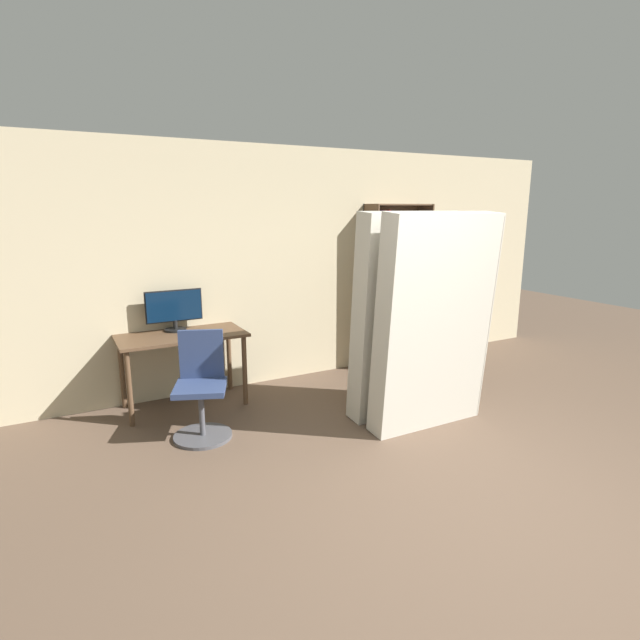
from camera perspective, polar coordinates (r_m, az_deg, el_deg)
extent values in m
plane|color=brown|center=(3.72, 20.30, -21.08)|extent=(16.00, 16.00, 0.00)
cube|color=#C6B793|center=(5.87, -3.83, 6.13)|extent=(8.00, 0.06, 2.70)
cube|color=brown|center=(5.24, -15.53, -1.75)|extent=(1.25, 0.63, 0.03)
cylinder|color=brown|center=(5.02, -20.95, -7.37)|extent=(0.05, 0.05, 0.74)
cylinder|color=brown|center=(5.26, -8.60, -5.72)|extent=(0.05, 0.05, 0.74)
cylinder|color=brown|center=(5.50, -21.68, -5.70)|extent=(0.05, 0.05, 0.74)
cylinder|color=brown|center=(5.72, -10.34, -4.28)|extent=(0.05, 0.05, 0.74)
cylinder|color=black|center=(5.40, -16.18, -1.08)|extent=(0.22, 0.22, 0.02)
cylinder|color=black|center=(5.39, -16.21, -0.51)|extent=(0.04, 0.04, 0.09)
cube|color=black|center=(5.35, -16.36, 1.57)|extent=(0.58, 0.02, 0.33)
cube|color=#0A1E38|center=(5.35, -16.34, 1.56)|extent=(0.55, 0.03, 0.31)
cylinder|color=#4C4C51|center=(4.72, -13.23, -12.78)|extent=(0.52, 0.52, 0.03)
cylinder|color=#4C4C51|center=(4.63, -13.37, -10.26)|extent=(0.05, 0.05, 0.42)
cube|color=navy|center=(4.55, -13.52, -7.53)|extent=(0.57, 0.57, 0.05)
cube|color=navy|center=(4.66, -13.40, -3.80)|extent=(0.38, 0.18, 0.45)
cube|color=brown|center=(6.26, 5.70, 3.58)|extent=(0.02, 0.32, 2.07)
cube|color=brown|center=(6.76, 11.59, 4.06)|extent=(0.02, 0.32, 2.07)
cube|color=brown|center=(6.62, 7.96, 4.02)|extent=(0.85, 0.02, 2.07)
cube|color=brown|center=(6.74, 8.46, -4.80)|extent=(0.82, 0.29, 0.02)
cube|color=brown|center=(6.62, 8.58, -1.42)|extent=(0.82, 0.29, 0.02)
cube|color=brown|center=(6.54, 8.69, 2.06)|extent=(0.82, 0.29, 0.02)
cube|color=brown|center=(6.48, 8.82, 5.63)|extent=(0.82, 0.29, 0.02)
cube|color=brown|center=(6.44, 8.94, 9.25)|extent=(0.82, 0.29, 0.02)
cube|color=brown|center=(6.43, 9.07, 12.89)|extent=(0.82, 0.29, 0.02)
cube|color=orange|center=(6.50, 5.64, -3.89)|extent=(0.03, 0.21, 0.30)
cube|color=gold|center=(6.49, 6.25, -4.01)|extent=(0.04, 0.16, 0.29)
cube|color=silver|center=(6.55, 6.26, -3.75)|extent=(0.04, 0.16, 0.31)
cube|color=silver|center=(6.54, 6.75, -3.61)|extent=(0.03, 0.16, 0.35)
cube|color=teal|center=(6.59, 6.87, -3.45)|extent=(0.03, 0.19, 0.36)
cube|color=red|center=(6.58, 7.37, -3.50)|extent=(0.03, 0.16, 0.35)
cube|color=teal|center=(6.38, 5.77, -0.19)|extent=(0.03, 0.24, 0.35)
cube|color=brown|center=(6.39, 6.09, -0.36)|extent=(0.02, 0.23, 0.31)
cube|color=brown|center=(6.40, 6.35, -0.32)|extent=(0.03, 0.22, 0.31)
cube|color=#1E4C9E|center=(6.46, 6.50, -0.51)|extent=(0.04, 0.20, 0.25)
cube|color=#7A2D84|center=(6.45, 6.94, -0.50)|extent=(0.03, 0.20, 0.26)
cube|color=#7A2D84|center=(6.50, 6.99, -0.23)|extent=(0.03, 0.19, 0.30)
cube|color=#1E4C9E|center=(6.45, 7.69, -0.36)|extent=(0.02, 0.17, 0.29)
cube|color=#232328|center=(6.48, 7.91, -0.47)|extent=(0.02, 0.17, 0.26)
cube|color=red|center=(6.27, 6.09, 3.23)|extent=(0.04, 0.16, 0.31)
cube|color=#1E4C9E|center=(6.30, 6.43, 2.98)|extent=(0.04, 0.18, 0.25)
cube|color=#287A38|center=(6.33, 6.69, 2.97)|extent=(0.03, 0.17, 0.24)
cube|color=#287A38|center=(6.33, 7.02, 3.43)|extent=(0.03, 0.19, 0.34)
cube|color=#232328|center=(6.20, 6.24, 7.00)|extent=(0.03, 0.17, 0.33)
cube|color=orange|center=(6.25, 6.38, 6.79)|extent=(0.03, 0.24, 0.27)
cube|color=brown|center=(6.25, 6.76, 7.00)|extent=(0.03, 0.20, 0.32)
cube|color=brown|center=(6.30, 6.84, 6.73)|extent=(0.03, 0.18, 0.25)
cube|color=brown|center=(6.19, 6.30, 10.47)|extent=(0.04, 0.17, 0.26)
cube|color=#287A38|center=(6.25, 6.35, 10.44)|extent=(0.03, 0.21, 0.25)
cube|color=orange|center=(6.25, 6.71, 10.69)|extent=(0.03, 0.19, 0.30)
cube|color=#7A2D84|center=(6.31, 6.76, 10.84)|extent=(0.03, 0.16, 0.33)
cube|color=red|center=(6.29, 7.22, 10.65)|extent=(0.03, 0.20, 0.30)
cube|color=red|center=(6.32, 7.45, 10.84)|extent=(0.03, 0.20, 0.34)
cube|color=#1E4C9E|center=(6.31, 7.93, 10.78)|extent=(0.03, 0.20, 0.33)
cube|color=beige|center=(4.63, 12.95, -0.39)|extent=(1.17, 0.39, 1.99)
cube|color=beige|center=(5.03, 17.94, 0.33)|extent=(0.01, 0.39, 1.95)
cube|color=beige|center=(4.91, 10.10, 0.46)|extent=(1.17, 0.38, 1.99)
cube|color=beige|center=(5.28, 15.05, 1.09)|extent=(0.01, 0.38, 1.95)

